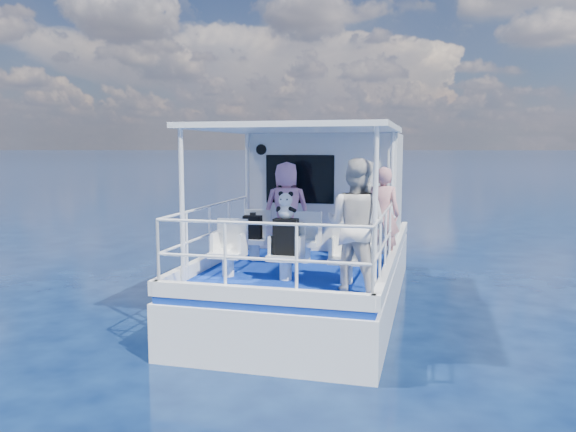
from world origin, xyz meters
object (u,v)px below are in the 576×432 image
(backpack_center, at_px, (286,237))
(panda, at_px, (286,205))
(passenger_stbd_aft, at_px, (356,226))
(passenger_port_fwd, at_px, (287,209))

(backpack_center, bearing_deg, panda, 104.84)
(passenger_stbd_aft, xyz_separation_m, panda, (-1.08, 0.41, 0.21))
(passenger_port_fwd, distance_m, passenger_stbd_aft, 2.67)
(passenger_stbd_aft, distance_m, backpack_center, 1.17)
(backpack_center, bearing_deg, passenger_stbd_aft, -20.05)
(panda, bearing_deg, passenger_port_fwd, 104.30)
(passenger_port_fwd, height_order, panda, passenger_port_fwd)
(backpack_center, height_order, panda, panda)
(passenger_port_fwd, xyz_separation_m, backpack_center, (0.46, -1.79, -0.20))
(passenger_port_fwd, xyz_separation_m, passenger_stbd_aft, (1.53, -2.18, 0.05))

